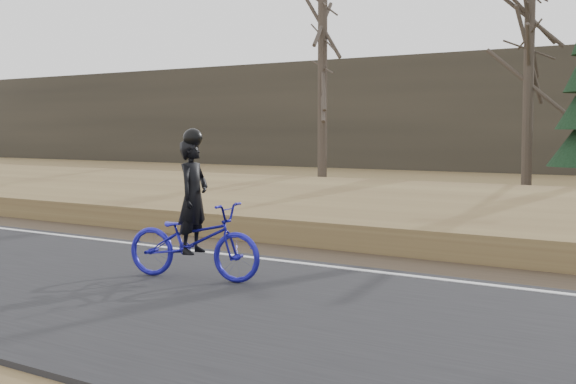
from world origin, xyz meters
The scene contains 3 objects.
cyclist centered at (-5.81, -1.68, 0.70)m, with size 2.08×1.09×2.03m.
bare_tree_far_left centered at (-14.83, 15.30, 3.56)m, with size 0.36×0.36×7.13m, color #463D33.
bare_tree_left centered at (-7.96, 17.72, 3.64)m, with size 0.36×0.36×7.27m, color #463D33.
Camera 1 is at (1.43, -9.63, 2.05)m, focal length 50.00 mm.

